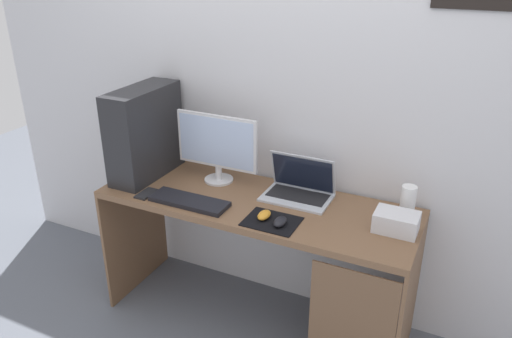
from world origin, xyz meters
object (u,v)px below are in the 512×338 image
Objects in this scene: laptop at (299,189)px; mouse_right at (280,222)px; keyboard at (189,201)px; mouse_left at (264,215)px; pc_tower at (145,133)px; projector at (396,222)px; speaker at (408,202)px; monitor at (217,146)px; cell_phone at (146,194)px.

mouse_right is at bearing -84.58° from laptop.
mouse_left reaches higher than keyboard.
mouse_left is at bearing 165.26° from mouse_right.
projector is at bearing -0.77° from pc_tower.
speaker is 1.09m from keyboard.
speaker is 0.39× the size of keyboard.
laptop is (0.89, 0.11, -0.21)m from pc_tower.
laptop is 3.68× the size of mouse_left.
monitor is at bearing 12.64° from pc_tower.
monitor is 5.03× the size of mouse_right.
speaker is 0.63m from mouse_right.
projector is 0.54m from mouse_right.
laptop is 0.55m from projector.
speaker is at bearing 2.70° from monitor.
projector is 1.54× the size of cell_phone.
mouse_right is (0.09, -0.02, 0.00)m from mouse_left.
laptop is 3.68× the size of mouse_right.
pc_tower is 3.15× the size of speaker.
mouse_left is 1.00× the size of mouse_right.
monitor is at bearing -177.70° from laptop.
pc_tower is 0.92m from laptop.
keyboard is at bearing -177.25° from mouse_left.
projector reaches higher than mouse_left.
projector is 0.48× the size of keyboard.
projector is 1.29m from cell_phone.
laptop is at bearing -176.95° from speaker.
speaker is 0.70m from mouse_left.
monitor is at bearing 149.31° from mouse_right.
mouse_right is (0.51, -0.00, 0.01)m from keyboard.
pc_tower is at bearing 153.47° from keyboard.
laptop is 1.77× the size of projector.
projector is at bearing 20.76° from mouse_right.
mouse_left is at bearing -33.81° from monitor.
cell_phone is (-0.68, -0.03, -0.02)m from mouse_left.
mouse_right is (-0.52, -0.35, -0.06)m from speaker.
mouse_left is (0.83, -0.18, -0.23)m from pc_tower.
projector is 2.08× the size of mouse_left.
keyboard is at bearing -90.43° from monitor.
mouse_right is at bearing -146.14° from speaker.
monitor reaches higher than mouse_left.
pc_tower is at bearing -172.85° from laptop.
keyboard is at bearing -169.63° from projector.
speaker reaches higher than projector.
speaker is at bearing 18.49° from keyboard.
mouse_right is at bearing 0.68° from cell_phone.
pc_tower is at bearing 167.40° from mouse_left.
mouse_left is (-0.60, -0.17, -0.02)m from projector.
projector reaches higher than cell_phone.
pc_tower is 3.94× the size of cell_phone.
monitor is 0.51m from laptop.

